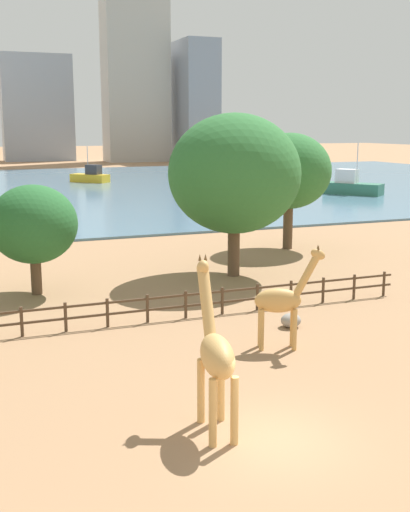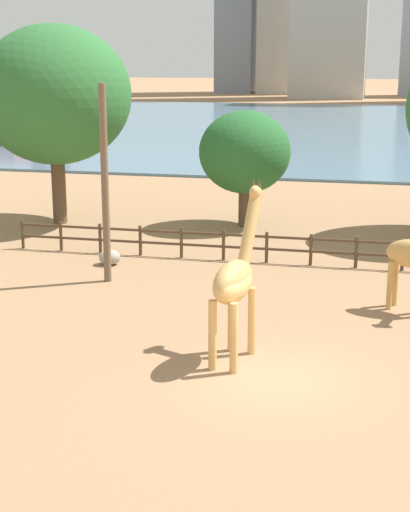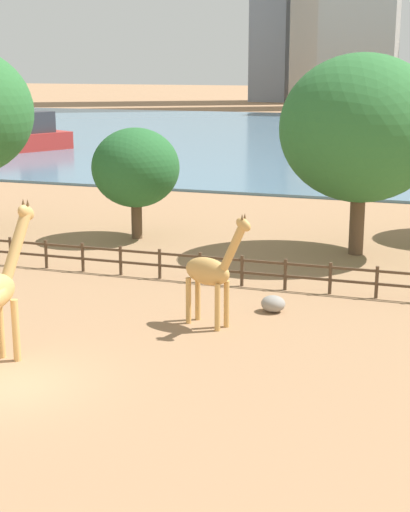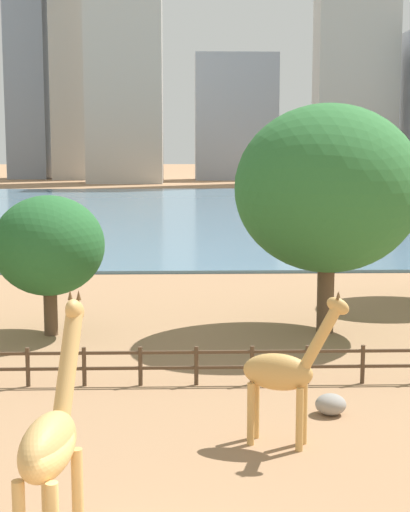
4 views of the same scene
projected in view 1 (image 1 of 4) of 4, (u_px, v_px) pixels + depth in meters
name	position (u px, v px, depth m)	size (l,w,h in m)	color
ground_plane	(15.00, 189.00, 91.20)	(400.00, 400.00, 0.00)	#9E7551
harbor_water	(17.00, 190.00, 88.44)	(180.00, 86.00, 0.20)	slate
giraffe_tall	(216.00, 353.00, 18.32)	(1.20, 3.49, 4.92)	tan
giraffe_companion	(282.00, 300.00, 25.28)	(2.81, 1.46, 4.20)	tan
boulder_near_fence	(291.00, 320.00, 28.30)	(0.91, 0.83, 0.62)	gray
enclosure_fence	(149.00, 306.00, 28.92)	(26.12, 0.14, 1.30)	#4C3826
tree_left_large	(33.00, 225.00, 33.22)	(4.56, 4.56, 5.79)	brown
tree_center_broad	(234.00, 174.00, 36.95)	(7.68, 7.68, 9.49)	brown
tree_left_small	(289.00, 171.00, 45.48)	(5.96, 5.96, 8.29)	brown
boat_ferry	(91.00, 176.00, 99.49)	(5.74, 6.07, 5.54)	gold
boat_sailboat	(352.00, 186.00, 81.61)	(6.38, 7.35, 6.50)	#337259
skyline_tower_needle	(37.00, 108.00, 162.93)	(17.45, 8.23, 26.49)	#939EAD
skyline_block_right	(195.00, 102.00, 161.31)	(8.53, 14.70, 29.59)	gray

